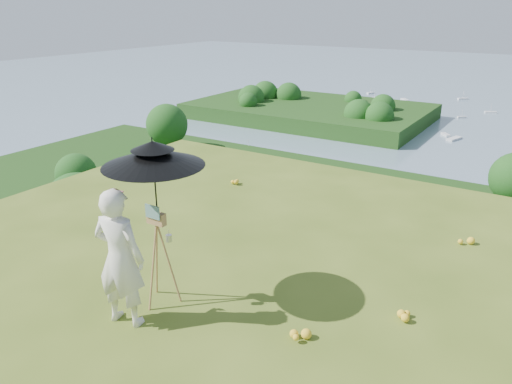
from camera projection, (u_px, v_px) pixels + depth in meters
The scene contains 10 objects.
ground at pixel (248, 332), 6.32m from camera, with size 14.00×14.00×0.00m, color #485F1B.
shoreline_tier at pixel (509, 275), 78.42m from camera, with size 170.00×28.00×8.00m, color #73685C.
peninsula at pixel (309, 104), 176.72m from camera, with size 90.00×60.00×12.00m, color #19360E, non-canonical shape.
slope_trees at pixel (491, 260), 39.33m from camera, with size 110.00×50.00×6.00m, color #1A4815, non-canonical shape.
moored_boats at pixel (502, 136), 151.97m from camera, with size 140.00×140.00×0.70m, color silver, non-canonical shape.
wildflowers at pixel (259, 318), 6.50m from camera, with size 10.00×10.50×0.12m, color yellow, non-canonical shape.
painter at pixel (120, 258), 6.22m from camera, with size 0.68×0.44×1.86m, color silver.
field_easel at pixel (159, 254), 6.73m from camera, with size 0.56×0.56×1.47m, color #A47945, non-canonical shape.
sun_umbrella at pixel (155, 181), 6.39m from camera, with size 1.31×1.31×1.14m, color black, non-canonical shape.
painter_cap at pixel (113, 192), 5.91m from camera, with size 0.19×0.22×0.10m, color #CC707C, non-canonical shape.
Camera 1 is at (2.90, -4.43, 3.89)m, focal length 35.00 mm.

